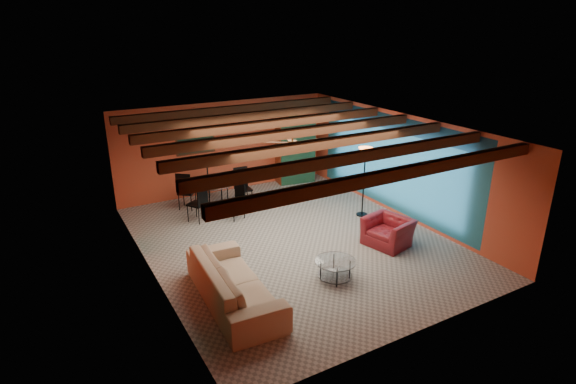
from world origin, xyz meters
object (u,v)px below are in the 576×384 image
dining_table (215,192)px  vase (214,169)px  coffee_table (335,270)px  armoire (294,152)px  sofa (234,283)px  potted_plant (294,114)px  floor_lamp (364,182)px  armchair (388,232)px

dining_table → vase: (0.00, 0.00, 0.63)m
coffee_table → armoire: (2.34, 5.65, 0.76)m
dining_table → coffee_table: bearing=-80.9°
vase → sofa: bearing=-107.1°
potted_plant → armoire: bearing=0.0°
potted_plant → vase: size_ratio=2.62×
sofa → potted_plant: (4.40, 5.37, 1.79)m
coffee_table → floor_lamp: floor_lamp is taller
sofa → dining_table: bearing=-13.6°
coffee_table → vase: 4.75m
dining_table → vase: bearing=0.0°
armoire → coffee_table: bearing=-103.8°
dining_table → armoire: bearing=19.0°
sofa → armoire: (4.40, 5.37, 0.57)m
sofa → armchair: (4.01, 0.40, -0.07)m
vase → armoire: bearing=19.0°
coffee_table → potted_plant: bearing=67.5°
coffee_table → dining_table: dining_table is taller
sofa → dining_table: (1.32, 4.31, 0.14)m
coffee_table → dining_table: size_ratio=0.40×
sofa → floor_lamp: floor_lamp is taller
floor_lamp → dining_table: bearing=145.3°
armchair → potted_plant: 5.32m
floor_lamp → sofa: bearing=-155.7°
armchair → armoire: armoire is taller
dining_table → armoire: size_ratio=1.07×
armchair → coffee_table: 2.06m
armchair → vase: bearing=-159.8°
sofa → dining_table: 4.51m
sofa → floor_lamp: bearing=-62.3°
sofa → armchair: 4.03m
sofa → armoire: size_ratio=1.40×
dining_table → sofa: bearing=-107.1°
armchair → dining_table: dining_table is taller
potted_plant → coffee_table: bearing=-112.5°
coffee_table → dining_table: (-0.74, 4.59, 0.32)m
floor_lamp → armoire: bearing=93.1°
floor_lamp → vase: size_ratio=9.75×
potted_plant → armchair: bearing=-94.5°
sofa → vase: size_ratio=14.17×
armoire → floor_lamp: size_ratio=1.04×
armoire → potted_plant: size_ratio=3.86×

